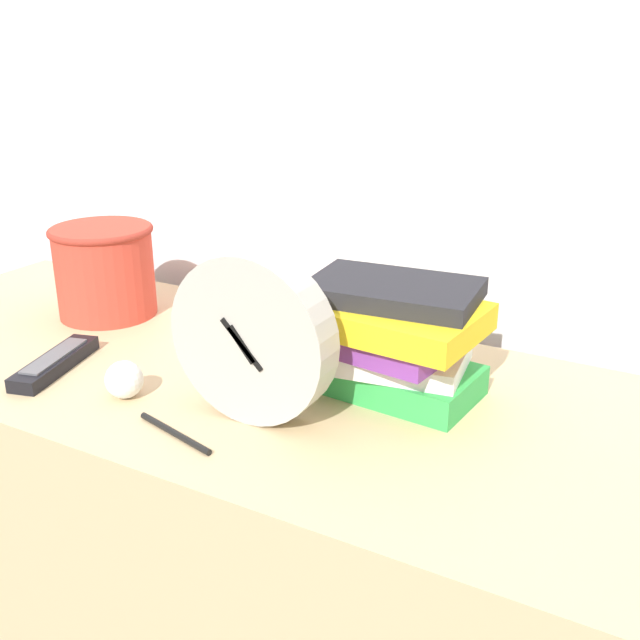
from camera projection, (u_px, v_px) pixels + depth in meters
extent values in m
cube|color=silver|center=(321.00, 24.00, 1.22)|extent=(6.00, 0.04, 2.40)
cube|color=tan|center=(221.00, 564.00, 1.24)|extent=(1.29, 0.54, 0.73)
cylinder|color=#B7B2A8|center=(253.00, 338.00, 0.92)|extent=(0.22, 0.05, 0.22)
cylinder|color=white|center=(246.00, 342.00, 0.91)|extent=(0.19, 0.01, 0.19)
cube|color=black|center=(242.00, 344.00, 0.90)|extent=(0.04, 0.01, 0.05)
cube|color=black|center=(242.00, 344.00, 0.90)|extent=(0.06, 0.01, 0.06)
cylinder|color=black|center=(242.00, 344.00, 0.90)|extent=(0.01, 0.01, 0.01)
cube|color=green|center=(391.00, 377.00, 1.02)|extent=(0.24, 0.15, 0.04)
cube|color=white|center=(380.00, 354.00, 1.01)|extent=(0.24, 0.16, 0.03)
cube|color=#7A3899|center=(380.00, 337.00, 0.99)|extent=(0.21, 0.16, 0.03)
cube|color=yellow|center=(391.00, 317.00, 0.97)|extent=(0.24, 0.18, 0.04)
cube|color=#232328|center=(394.00, 291.00, 0.98)|extent=(0.23, 0.16, 0.02)
cylinder|color=#C63D2D|center=(105.00, 271.00, 1.28)|extent=(0.17, 0.17, 0.16)
torus|color=#9F3024|center=(101.00, 230.00, 1.26)|extent=(0.17, 0.17, 0.01)
cube|color=black|center=(55.00, 363.00, 1.09)|extent=(0.09, 0.18, 0.02)
cube|color=#59595E|center=(54.00, 356.00, 1.09)|extent=(0.06, 0.13, 0.00)
sphere|color=white|center=(124.00, 380.00, 1.00)|extent=(0.05, 0.05, 0.05)
cylinder|color=black|center=(175.00, 433.00, 0.91)|extent=(0.13, 0.04, 0.01)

